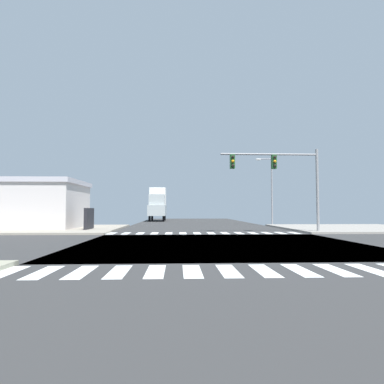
{
  "coord_description": "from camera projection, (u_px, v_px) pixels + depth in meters",
  "views": [
    {
      "loc": [
        -2.17,
        -16.56,
        1.69
      ],
      "look_at": [
        -1.2,
        5.08,
        2.81
      ],
      "focal_mm": 31.38,
      "sensor_mm": 36.0,
      "label": 1
    }
  ],
  "objects": [
    {
      "name": "street_lamp",
      "position": [
        269.0,
        184.0,
        35.09
      ],
      "size": [
        1.78,
        0.32,
        7.08
      ],
      "color": "gray",
      "rests_on": "ground"
    },
    {
      "name": "sidewalk_corner_nw",
      "position": [
        47.0,
        229.0,
        27.93
      ],
      "size": [
        12.0,
        12.0,
        0.14
      ],
      "color": "gray",
      "rests_on": "ground"
    },
    {
      "name": "ground",
      "position": [
        221.0,
        244.0,
        16.53
      ],
      "size": [
        90.0,
        90.0,
        0.05
      ],
      "color": "#313132"
    },
    {
      "name": "crosswalk_far",
      "position": [
        204.0,
        233.0,
        23.8
      ],
      "size": [
        13.5,
        2.0,
        0.01
      ],
      "color": "white",
      "rests_on": "ground"
    },
    {
      "name": "sidewalk_corner_ne",
      "position": [
        352.0,
        228.0,
        29.09
      ],
      "size": [
        12.0,
        12.0,
        0.14
      ],
      "color": "gray",
      "rests_on": "ground"
    },
    {
      "name": "crosswalk_near",
      "position": [
        246.0,
        271.0,
        9.24
      ],
      "size": [
        13.5,
        2.0,
        0.01
      ],
      "color": "white",
      "rests_on": "ground"
    },
    {
      "name": "traffic_signal_mast",
      "position": [
        279.0,
        170.0,
        24.14
      ],
      "size": [
        7.13,
        0.55,
        6.07
      ],
      "color": "gray",
      "rests_on": "ground"
    },
    {
      "name": "box_truck_queued_1",
      "position": [
        158.0,
        203.0,
        49.06
      ],
      "size": [
        2.4,
        7.2,
        4.85
      ],
      "rotation": [
        0.0,
        0.0,
        3.14
      ],
      "color": "black",
      "rests_on": "ground"
    }
  ]
}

